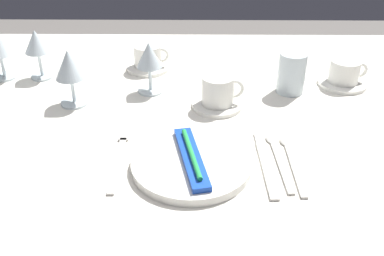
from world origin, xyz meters
TOP-DOWN VIEW (x-y plane):
  - dining_table at (0.00, 0.00)m, footprint 1.80×1.11m
  - dinner_plate at (0.02, -0.23)m, footprint 0.24×0.24m
  - toothbrush_package at (0.02, -0.23)m, footprint 0.08×0.21m
  - fork_outer at (-0.13, -0.20)m, footprint 0.02×0.22m
  - dinner_knife at (0.18, -0.23)m, footprint 0.02×0.23m
  - spoon_soup at (0.21, -0.19)m, footprint 0.03×0.21m
  - spoon_dessert at (0.23, -0.20)m, footprint 0.03×0.21m
  - saucer_left at (0.09, 0.02)m, footprint 0.13×0.13m
  - coffee_cup_left at (0.09, 0.02)m, footprint 0.11×0.08m
  - saucer_right at (0.44, 0.15)m, footprint 0.13×0.13m
  - coffee_cup_right at (0.44, 0.15)m, footprint 0.10×0.08m
  - saucer_far at (-0.11, 0.25)m, footprint 0.13×0.13m
  - coffee_cup_far at (-0.11, 0.25)m, footprint 0.10×0.08m
  - wine_glass_centre at (-0.28, 0.04)m, footprint 0.07×0.07m
  - wine_glass_left at (-0.09, 0.11)m, footprint 0.07×0.07m
  - wine_glass_far at (-0.40, 0.19)m, footprint 0.07×0.07m
  - drink_tumbler at (0.28, 0.11)m, footprint 0.07×0.07m

SIDE VIEW (x-z plane):
  - dining_table at x=0.00m, z-range 0.29..1.03m
  - fork_outer at x=-0.13m, z-range 0.74..0.74m
  - spoon_dessert at x=0.23m, z-range 0.74..0.75m
  - dinner_knife at x=0.18m, z-range 0.74..0.74m
  - spoon_soup at x=0.21m, z-range 0.74..0.75m
  - saucer_left at x=0.09m, z-range 0.74..0.75m
  - saucer_right at x=0.44m, z-range 0.74..0.75m
  - saucer_far at x=-0.11m, z-range 0.74..0.75m
  - dinner_plate at x=0.02m, z-range 0.74..0.76m
  - toothbrush_package at x=0.02m, z-range 0.75..0.78m
  - coffee_cup_right at x=0.44m, z-range 0.75..0.81m
  - coffee_cup_far at x=-0.11m, z-range 0.75..0.81m
  - coffee_cup_left at x=0.09m, z-range 0.75..0.82m
  - drink_tumbler at x=0.28m, z-range 0.73..0.84m
  - wine_glass_left at x=-0.09m, z-range 0.77..0.90m
  - wine_glass_far at x=-0.40m, z-range 0.77..0.91m
  - wine_glass_centre at x=-0.28m, z-range 0.77..0.91m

